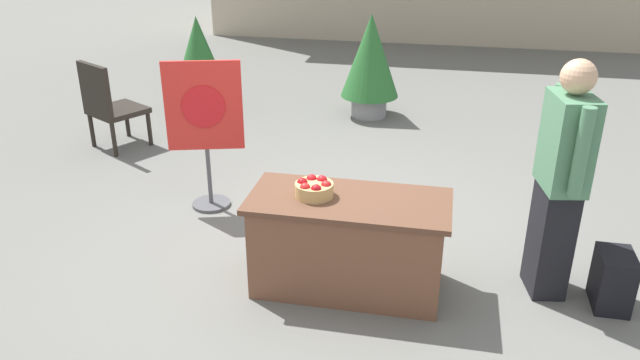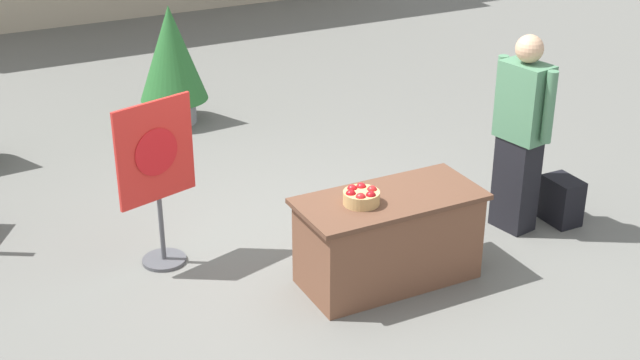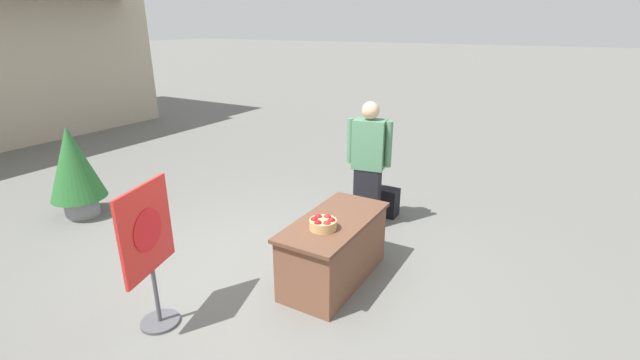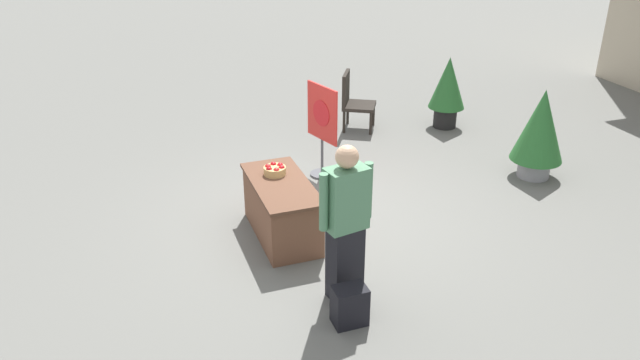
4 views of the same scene
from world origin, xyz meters
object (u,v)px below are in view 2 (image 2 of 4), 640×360
object	(u,v)px
backpack	(562,200)
poster_board	(157,174)
apple_basket	(361,196)
display_table	(388,238)
potted_plant_far_right	(172,58)
person_visitor	(521,133)

from	to	relation	value
backpack	poster_board	distance (m)	3.55
poster_board	apple_basket	bearing A→B (deg)	32.97
display_table	potted_plant_far_right	world-z (taller)	potted_plant_far_right
person_visitor	poster_board	distance (m)	3.05
display_table	backpack	size ratio (longest dim) A/B	3.45
person_visitor	potted_plant_far_right	size ratio (longest dim) A/B	1.29
backpack	person_visitor	bearing A→B (deg)	164.80
poster_board	potted_plant_far_right	bearing A→B (deg)	143.32
person_visitor	poster_board	bearing A→B (deg)	-25.64
apple_basket	backpack	distance (m)	2.22
person_visitor	poster_board	size ratio (longest dim) A/B	1.25
person_visitor	display_table	bearing A→B (deg)	-0.00
person_visitor	poster_board	xyz separation A→B (m)	(-2.94, 0.81, -0.10)
person_visitor	potted_plant_far_right	xyz separation A→B (m)	(-1.83, 3.78, -0.14)
poster_board	potted_plant_far_right	size ratio (longest dim) A/B	1.03
display_table	person_visitor	xyz separation A→B (m)	(1.44, 0.26, 0.53)
display_table	poster_board	world-z (taller)	poster_board
display_table	backpack	bearing A→B (deg)	4.31
display_table	person_visitor	distance (m)	1.56
apple_basket	potted_plant_far_right	bearing A→B (deg)	91.86
apple_basket	person_visitor	size ratio (longest dim) A/B	0.16
display_table	potted_plant_far_right	size ratio (longest dim) A/B	1.07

